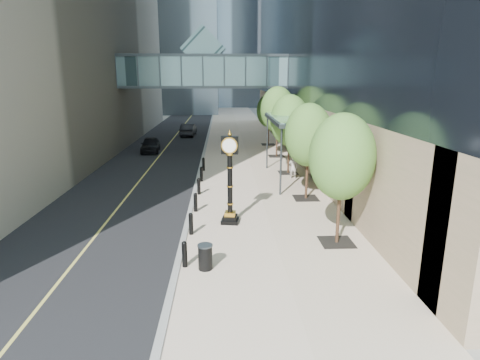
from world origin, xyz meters
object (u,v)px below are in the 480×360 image
trash_bin (205,258)px  pedestrian (293,167)px  street_clock (230,185)px  car_near (150,145)px  car_far (188,130)px

trash_bin → pedestrian: 14.59m
street_clock → trash_bin: street_clock is taller
trash_bin → car_near: bearing=104.1°
car_far → trash_bin: bearing=98.6°
trash_bin → pedestrian: (5.58, 13.47, 0.37)m
street_clock → car_far: (-4.48, 30.80, -1.21)m
car_near → car_far: size_ratio=0.91×
trash_bin → pedestrian: pedestrian is taller
car_near → car_far: (2.75, 10.99, 0.05)m
street_clock → pedestrian: street_clock is taller
car_far → street_clock: bearing=101.4°
pedestrian → car_far: bearing=-53.3°
street_clock → trash_bin: (-1.01, -4.87, -1.46)m
trash_bin → car_far: bearing=95.5°
car_near → trash_bin: bearing=-80.5°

